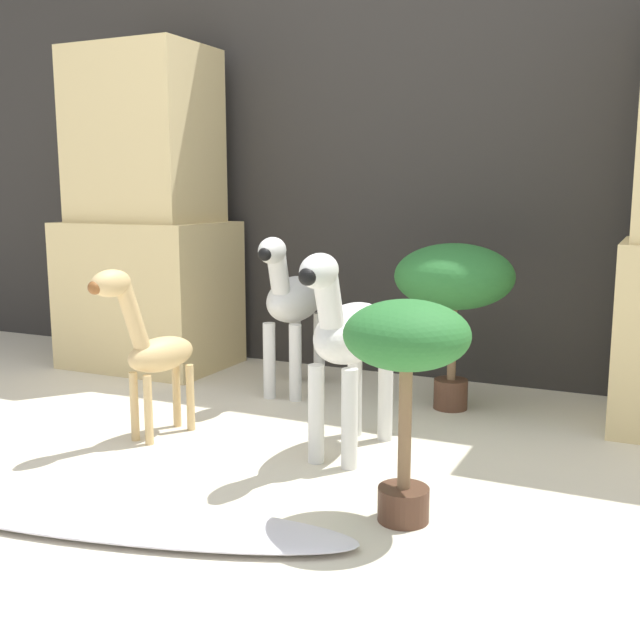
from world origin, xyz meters
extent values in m
plane|color=beige|center=(0.00, 0.00, 0.00)|extent=(14.00, 14.00, 0.00)
cube|color=#2D2B28|center=(0.00, 1.60, 1.10)|extent=(6.40, 0.08, 2.20)
cube|color=#DBC184|center=(-1.17, 1.25, 0.33)|extent=(0.71, 0.51, 0.66)
cube|color=#DBC184|center=(-1.17, 1.25, 1.03)|extent=(0.59, 0.43, 0.75)
cylinder|color=silver|center=(0.16, 0.42, 0.15)|extent=(0.05, 0.05, 0.30)
cylinder|color=silver|center=(0.06, 0.42, 0.15)|extent=(0.05, 0.05, 0.30)
cylinder|color=silver|center=(0.17, 0.70, 0.15)|extent=(0.05, 0.05, 0.30)
cylinder|color=silver|center=(0.06, 0.70, 0.15)|extent=(0.05, 0.05, 0.30)
ellipsoid|color=silver|center=(0.11, 0.56, 0.37)|extent=(0.19, 0.41, 0.18)
cylinder|color=silver|center=(0.11, 0.39, 0.50)|extent=(0.07, 0.13, 0.20)
ellipsoid|color=silver|center=(0.11, 0.33, 0.58)|extent=(0.09, 0.16, 0.10)
sphere|color=black|center=(0.11, 0.27, 0.57)|extent=(0.05, 0.05, 0.05)
cube|color=black|center=(0.11, 0.39, 0.51)|extent=(0.02, 0.08, 0.17)
cylinder|color=silver|center=(-0.30, 0.99, 0.15)|extent=(0.05, 0.05, 0.30)
cylinder|color=silver|center=(-0.40, 0.98, 0.15)|extent=(0.05, 0.05, 0.30)
cylinder|color=silver|center=(-0.33, 1.27, 0.15)|extent=(0.05, 0.05, 0.30)
cylinder|color=silver|center=(-0.43, 1.26, 0.15)|extent=(0.05, 0.05, 0.30)
ellipsoid|color=silver|center=(-0.37, 1.13, 0.37)|extent=(0.22, 0.42, 0.18)
cylinder|color=silver|center=(-0.35, 0.96, 0.50)|extent=(0.08, 0.13, 0.20)
ellipsoid|color=silver|center=(-0.34, 0.90, 0.58)|extent=(0.11, 0.17, 0.10)
sphere|color=black|center=(-0.33, 0.83, 0.57)|extent=(0.05, 0.05, 0.05)
cube|color=black|center=(-0.35, 0.96, 0.51)|extent=(0.03, 0.08, 0.17)
cylinder|color=tan|center=(-0.49, 0.34, 0.11)|extent=(0.03, 0.03, 0.23)
cylinder|color=tan|center=(-0.56, 0.36, 0.11)|extent=(0.03, 0.03, 0.23)
cylinder|color=tan|center=(-0.45, 0.52, 0.11)|extent=(0.03, 0.03, 0.23)
cylinder|color=tan|center=(-0.52, 0.53, 0.11)|extent=(0.03, 0.03, 0.23)
ellipsoid|color=tan|center=(-0.51, 0.44, 0.27)|extent=(0.16, 0.28, 0.11)
cylinder|color=tan|center=(-0.53, 0.33, 0.41)|extent=(0.08, 0.13, 0.25)
ellipsoid|color=tan|center=(-0.54, 0.26, 0.52)|extent=(0.10, 0.15, 0.08)
sphere|color=brown|center=(-0.55, 0.20, 0.52)|extent=(0.04, 0.04, 0.04)
cylinder|color=#513323|center=(0.27, 1.14, 0.06)|extent=(0.12, 0.12, 0.11)
cylinder|color=brown|center=(0.27, 1.14, 0.24)|extent=(0.03, 0.03, 0.26)
ellipsoid|color=#286B2D|center=(0.27, 1.14, 0.49)|extent=(0.43, 0.43, 0.24)
cylinder|color=#513323|center=(0.42, 0.15, 0.04)|extent=(0.13, 0.13, 0.08)
cylinder|color=brown|center=(0.42, 0.15, 0.23)|extent=(0.03, 0.03, 0.30)
ellipsoid|color=#286B2D|center=(0.42, 0.15, 0.46)|extent=(0.30, 0.30, 0.17)
ellipsoid|color=silver|center=(-0.19, -0.17, 0.02)|extent=(1.20, 0.48, 0.03)
camera|label=1|loc=(0.96, -1.49, 0.80)|focal=42.00mm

